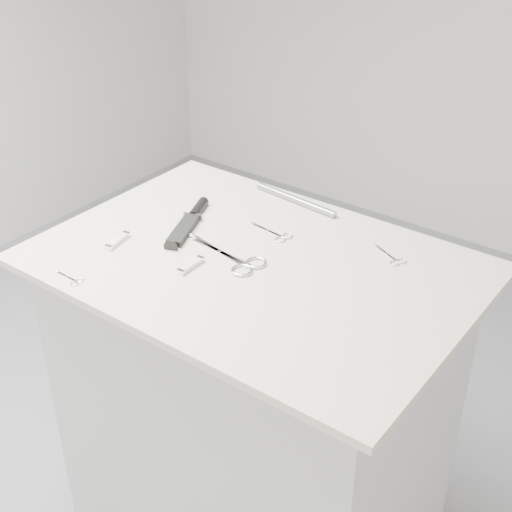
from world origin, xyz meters
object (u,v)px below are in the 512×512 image
Objects in this scene: plinth at (255,412)px; tiny_scissors at (72,279)px; embroidery_scissors_a at (277,235)px; sheathed_knife at (190,220)px; embroidery_scissors_b at (392,258)px; pocket_knife_b at (191,266)px; large_shears at (238,261)px; pocket_knife_a at (118,241)px; metal_rail at (295,200)px.

tiny_scissors is (-0.28, -0.31, 0.47)m from plinth.
embroidery_scissors_a and tiny_scissors have the same top height.
tiny_scissors is at bearing 152.19° from sheathed_knife.
embroidery_scissors_a is 1.25× the size of embroidery_scissors_b.
tiny_scissors reaches higher than plinth.
pocket_knife_b is at bearing -131.60° from plinth.
plinth is 4.03× the size of large_shears.
large_shears is 2.81× the size of pocket_knife_b.
pocket_knife_a is (-0.29, -0.26, 0.00)m from embroidery_scissors_a.
pocket_knife_b is (-0.35, -0.31, 0.00)m from embroidery_scissors_b.
embroidery_scissors_a is 0.53× the size of sheathed_knife.
pocket_knife_a is (-0.31, -0.13, 0.48)m from plinth.
large_shears is at bearing -78.66° from metal_rail.
plinth is 0.50m from pocket_knife_b.
tiny_scissors is (-0.53, -0.51, -0.00)m from embroidery_scissors_b.
pocket_knife_b is at bearing 49.39° from tiny_scissors.
metal_rail reaches higher than plinth.
embroidery_scissors_b is at bearing 21.08° from embroidery_scissors_a.
plinth is 9.25× the size of embroidery_scissors_b.
plinth is at bearing -42.99° from pocket_knife_b.
plinth is 0.47m from large_shears.
metal_rail reaches higher than embroidery_scissors_a.
pocket_knife_a is at bearing -157.37° from plinth.
large_shears is 0.31m from pocket_knife_a.
pocket_knife_a reaches higher than embroidery_scissors_b.
large_shears is 0.34m from metal_rail.
embroidery_scissors_b reaches higher than plinth.
tiny_scissors is (-0.25, -0.28, -0.00)m from large_shears.
embroidery_scissors_b is (0.28, 0.07, -0.00)m from embroidery_scissors_a.
embroidery_scissors_a is 1.55× the size of tiny_scissors.
tiny_scissors is at bearing -178.90° from pocket_knife_a.
pocket_knife_a is at bearing 103.66° from tiny_scissors.
pocket_knife_a is (-0.07, -0.18, -0.00)m from sheathed_knife.
large_shears is 2.64× the size of pocket_knife_a.
tiny_scissors is 0.93× the size of pocket_knife_a.
pocket_knife_b is 0.30× the size of metal_rail.
sheathed_knife is 2.91× the size of pocket_knife_b.
large_shears is 0.23m from sheathed_knife.
pocket_knife_a is 0.32× the size of metal_rail.
embroidery_scissors_a is 0.19m from metal_rail.
large_shears reaches higher than embroidery_scissors_a.
pocket_knife_b reaches higher than large_shears.
sheathed_knife is at bearing 85.68° from tiny_scissors.
plinth is at bearing -116.13° from embroidery_scissors_b.
sheathed_knife reaches higher than embroidery_scissors_a.
plinth is 0.54m from sheathed_knife.
embroidery_scissors_b is 1.15× the size of pocket_knife_a.
large_shears is 0.37m from tiny_scissors.
tiny_scissors is 0.99× the size of pocket_knife_b.
embroidery_scissors_a and embroidery_scissors_b have the same top height.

